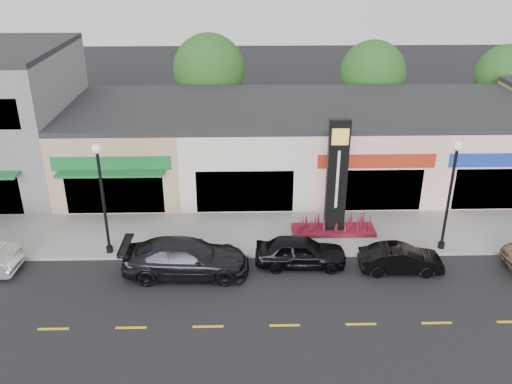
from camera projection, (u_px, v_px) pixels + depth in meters
ground at (280, 282)px, 23.91m from camera, size 120.00×120.00×0.00m
sidewalk at (274, 232)px, 27.83m from camera, size 52.00×4.30×0.15m
curb at (277, 255)px, 25.78m from camera, size 52.00×0.20×0.15m
shop_beige at (130, 144)px, 33.12m from camera, size 7.00×10.85×4.80m
shop_cream at (244, 143)px, 33.28m from camera, size 7.00×10.01×4.80m
shop_pink_w at (357, 142)px, 33.43m from camera, size 7.00×10.01×4.80m
shop_pink_e at (470, 141)px, 33.59m from camera, size 7.00×10.01×4.80m
tree_rear_west at (209, 69)px, 39.32m from camera, size 5.20×5.20×7.83m
tree_rear_mid at (373, 73)px, 39.73m from camera, size 4.80×4.80×7.29m
tree_rear_east at (507, 76)px, 40.05m from camera, size 4.60×4.60×6.94m
lamp_west_near at (102, 189)px, 24.54m from camera, size 0.44×0.44×5.47m
lamp_east_near at (451, 185)px, 24.89m from camera, size 0.44×0.44×5.47m
pylon_sign at (336, 194)px, 26.83m from camera, size 4.20×1.30×6.00m
car_dark_sedan at (186, 258)px, 24.17m from camera, size 2.38×5.68×1.64m
car_black_sedan at (301, 252)px, 24.87m from camera, size 1.85×4.24×1.42m
car_black_conv at (401, 259)px, 24.47m from camera, size 1.40×3.76×1.23m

